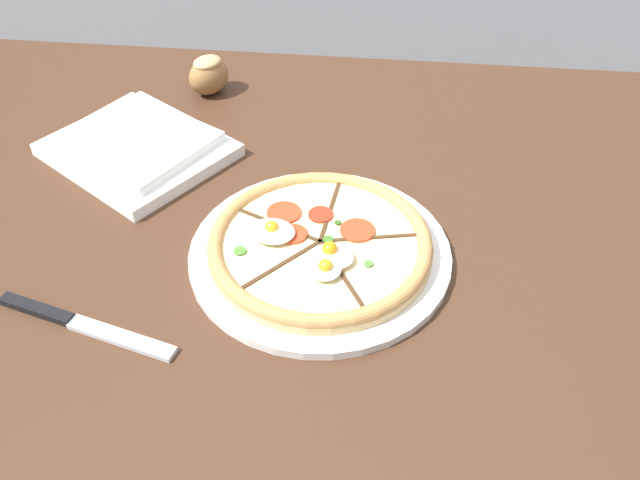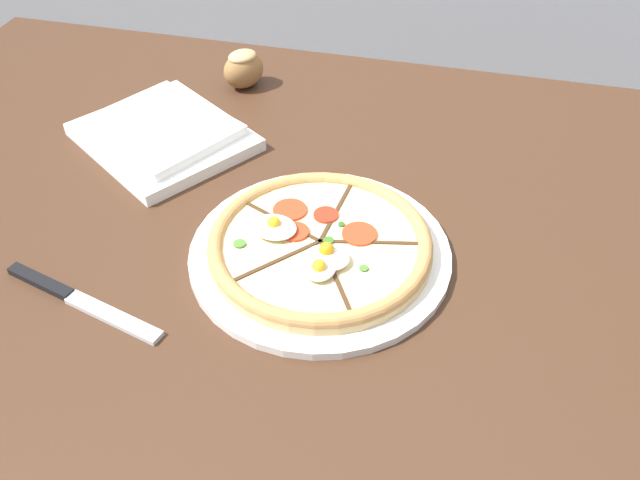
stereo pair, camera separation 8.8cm
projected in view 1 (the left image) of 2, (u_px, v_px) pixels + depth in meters
The scene contains 5 objects.
dining_table at pixel (301, 262), 1.01m from camera, with size 1.57×0.99×0.76m.
pizza at pixel (320, 247), 0.88m from camera, with size 0.34×0.34×0.05m.
napkin_folded at pixel (137, 146), 1.06m from camera, with size 0.33×0.32×0.04m.
bread_piece_near at pixel (209, 74), 1.19m from camera, with size 0.09×0.10×0.07m.
knife_main at pixel (83, 325), 0.80m from camera, with size 0.24×0.08×0.01m.
Camera 1 is at (0.11, -0.72, 1.37)m, focal length 38.00 mm.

